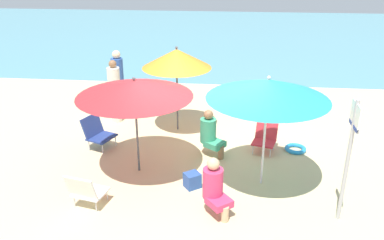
{
  "coord_description": "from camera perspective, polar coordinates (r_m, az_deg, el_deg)",
  "views": [
    {
      "loc": [
        0.56,
        -7.08,
        3.94
      ],
      "look_at": [
        -0.19,
        0.48,
        0.7
      ],
      "focal_mm": 37.66,
      "sensor_mm": 36.0,
      "label": 1
    }
  ],
  "objects": [
    {
      "name": "warning_sign",
      "position": [
        6.33,
        21.5,
        -3.41
      ],
      "size": [
        0.06,
        0.43,
        2.01
      ],
      "rotation": [
        0.0,
        0.0,
        -0.01
      ],
      "color": "#ADADB2",
      "rests_on": "ground_plane"
    },
    {
      "name": "ground_plane",
      "position": [
        8.13,
        0.99,
        -5.92
      ],
      "size": [
        40.0,
        40.0,
        0.0
      ],
      "primitive_type": "plane",
      "color": "#D3BC8C"
    },
    {
      "name": "beach_chair_c",
      "position": [
        6.86,
        -14.81,
        -9.6
      ],
      "size": [
        0.62,
        0.64,
        0.66
      ],
      "rotation": [
        0.0,
        0.0,
        1.34
      ],
      "color": "white",
      "rests_on": "ground_plane"
    },
    {
      "name": "umbrella_orange",
      "position": [
        8.98,
        -2.19,
        8.7
      ],
      "size": [
        1.55,
        1.55,
        1.98
      ],
      "color": "#4C4C51",
      "rests_on": "ground_plane"
    },
    {
      "name": "beach_chair_b",
      "position": [
        8.77,
        -13.29,
        -1.64
      ],
      "size": [
        0.71,
        0.71,
        0.7
      ],
      "rotation": [
        0.0,
        0.0,
        -0.38
      ],
      "color": "navy",
      "rests_on": "ground_plane"
    },
    {
      "name": "beach_chair_a",
      "position": [
        8.57,
        10.34,
        -2.21
      ],
      "size": [
        0.58,
        0.62,
        0.66
      ],
      "rotation": [
        0.0,
        0.0,
        -1.86
      ],
      "color": "red",
      "rests_on": "ground_plane"
    },
    {
      "name": "beach_bag",
      "position": [
        7.25,
        0.03,
        -8.53
      ],
      "size": [
        0.35,
        0.34,
        0.28
      ],
      "primitive_type": "cube",
      "rotation": [
        0.0,
        0.0,
        0.62
      ],
      "color": "#2D519E",
      "rests_on": "ground_plane"
    },
    {
      "name": "swim_ring",
      "position": [
        8.81,
        14.44,
        -3.96
      ],
      "size": [
        0.45,
        0.45,
        0.09
      ],
      "primitive_type": "torus",
      "color": "#238CD8",
      "rests_on": "ground_plane"
    },
    {
      "name": "person_a",
      "position": [
        8.19,
        2.57,
        -1.78
      ],
      "size": [
        0.55,
        0.5,
        0.97
      ],
      "rotation": [
        0.0,
        0.0,
        5.67
      ],
      "color": "#389970",
      "rests_on": "ground_plane"
    },
    {
      "name": "umbrella_teal",
      "position": [
        6.78,
        10.73,
        4.31
      ],
      "size": [
        2.08,
        2.08,
        2.04
      ],
      "color": "silver",
      "rests_on": "ground_plane"
    },
    {
      "name": "person_d",
      "position": [
        9.88,
        -10.9,
        4.0
      ],
      "size": [
        0.3,
        0.3,
        1.55
      ],
      "rotation": [
        0.0,
        0.0,
        1.18
      ],
      "color": "silver",
      "rests_on": "ground_plane"
    },
    {
      "name": "umbrella_red",
      "position": [
        7.21,
        -8.16,
        4.47
      ],
      "size": [
        2.1,
        2.1,
        1.87
      ],
      "color": "#4C4C51",
      "rests_on": "ground_plane"
    },
    {
      "name": "sea_water",
      "position": [
        20.5,
        4.07,
        11.99
      ],
      "size": [
        40.0,
        16.0,
        0.01
      ],
      "primitive_type": "cube",
      "color": "#5693A3",
      "rests_on": "ground_plane"
    },
    {
      "name": "person_c",
      "position": [
        6.46,
        3.21,
        -9.31
      ],
      "size": [
        0.52,
        0.55,
        0.96
      ],
      "rotation": [
        0.0,
        0.0,
        5.38
      ],
      "color": "#DB3866",
      "rests_on": "ground_plane"
    },
    {
      "name": "person_b",
      "position": [
        10.38,
        -10.41,
        5.31
      ],
      "size": [
        0.29,
        0.29,
        1.65
      ],
      "rotation": [
        0.0,
        0.0,
        3.13
      ],
      "color": "#2D519E",
      "rests_on": "ground_plane"
    }
  ]
}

